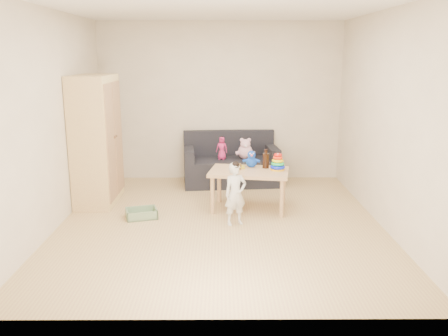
{
  "coord_description": "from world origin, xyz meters",
  "views": [
    {
      "loc": [
        0.02,
        -5.66,
        2.07
      ],
      "look_at": [
        0.05,
        0.25,
        0.65
      ],
      "focal_mm": 38.0,
      "sensor_mm": 36.0,
      "label": 1
    }
  ],
  "objects_px": {
    "sofa": "(231,171)",
    "wardrobe": "(96,140)",
    "play_table": "(249,190)",
    "toddler": "(235,195)"
  },
  "relations": [
    {
      "from": "sofa",
      "to": "toddler",
      "type": "height_order",
      "value": "toddler"
    },
    {
      "from": "play_table",
      "to": "sofa",
      "type": "bearing_deg",
      "value": 99.58
    },
    {
      "from": "toddler",
      "to": "play_table",
      "type": "bearing_deg",
      "value": 48.75
    },
    {
      "from": "sofa",
      "to": "toddler",
      "type": "bearing_deg",
      "value": -94.66
    },
    {
      "from": "play_table",
      "to": "toddler",
      "type": "xyz_separation_m",
      "value": [
        -0.2,
        -0.59,
        0.11
      ]
    },
    {
      "from": "wardrobe",
      "to": "toddler",
      "type": "relative_size",
      "value": 2.36
    },
    {
      "from": "sofa",
      "to": "wardrobe",
      "type": "bearing_deg",
      "value": -158.9
    },
    {
      "from": "play_table",
      "to": "toddler",
      "type": "height_order",
      "value": "toddler"
    },
    {
      "from": "sofa",
      "to": "play_table",
      "type": "bearing_deg",
      "value": -85.72
    },
    {
      "from": "wardrobe",
      "to": "sofa",
      "type": "distance_m",
      "value": 2.24
    }
  ]
}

